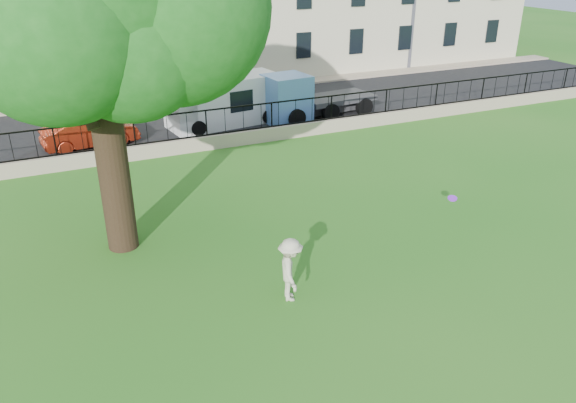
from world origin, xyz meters
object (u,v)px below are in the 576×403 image
white_van (224,101)px  blue_truck (317,95)px  frisbee (452,198)px  man (290,270)px  red_sedan (90,132)px

white_van → blue_truck: 4.69m
frisbee → blue_truck: 13.53m
man → red_sedan: size_ratio=0.41×
white_van → blue_truck: bearing=-18.0°
frisbee → white_van: (-2.11, 14.16, -0.25)m
man → blue_truck: size_ratio=0.30×
frisbee → white_van: white_van is taller
man → blue_truck: bearing=-12.9°
man → white_van: (3.35, 14.91, 0.32)m
frisbee → blue_truck: blue_truck is taller
man → blue_truck: blue_truck is taller
man → white_van: white_van is taller
red_sedan → blue_truck: bearing=-97.8°
blue_truck → man: bearing=-125.4°
man → frisbee: 5.54m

